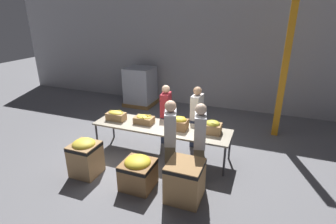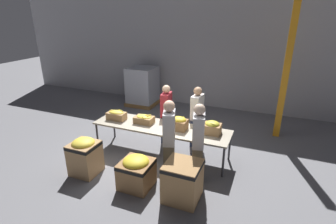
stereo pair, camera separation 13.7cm
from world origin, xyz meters
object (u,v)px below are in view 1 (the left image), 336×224
object	(u,v)px
banana_box_3	(213,127)
volunteer_0	(196,117)
banana_box_2	(179,123)
donation_bin_2	(185,180)
pallet_stack_0	(140,87)
banana_box_1	(144,119)
sorting_table	(161,128)
support_pillar	(285,66)
volunteer_2	(166,114)
donation_bin_1	(138,171)
donation_bin_0	(85,156)
volunteer_1	(199,143)
banana_box_0	(116,115)
volunteer_3	(170,140)

from	to	relation	value
banana_box_3	volunteer_0	size ratio (longest dim) A/B	0.24
banana_box_2	donation_bin_2	bearing A→B (deg)	-66.78
banana_box_3	pallet_stack_0	distance (m)	4.59
banana_box_1	banana_box_2	world-z (taller)	banana_box_2
sorting_table	support_pillar	size ratio (longest dim) A/B	0.84
banana_box_1	sorting_table	bearing A→B (deg)	-5.10
banana_box_1	banana_box_3	bearing A→B (deg)	1.91
volunteer_2	pallet_stack_0	xyz separation A→B (m)	(-2.01, 2.48, -0.09)
banana_box_1	support_pillar	distance (m)	3.98
volunteer_0	donation_bin_1	xyz separation A→B (m)	(-0.60, -2.17, -0.44)
banana_box_2	volunteer_0	distance (m)	0.82
sorting_table	support_pillar	bearing A→B (deg)	40.16
sorting_table	donation_bin_0	xyz separation A→B (m)	(-1.21, -1.37, -0.27)
banana_box_3	support_pillar	size ratio (longest dim) A/B	0.10
volunteer_2	donation_bin_0	distance (m)	2.36
sorting_table	support_pillar	world-z (taller)	support_pillar
volunteer_1	volunteer_2	world-z (taller)	volunteer_1
donation_bin_0	banana_box_1	bearing A→B (deg)	62.61
banana_box_2	volunteer_1	xyz separation A→B (m)	(0.67, -0.67, -0.07)
donation_bin_1	pallet_stack_0	size ratio (longest dim) A/B	0.48
support_pillar	volunteer_2	bearing A→B (deg)	-151.39
banana_box_3	banana_box_1	bearing A→B (deg)	-178.09
support_pillar	banana_box_1	bearing A→B (deg)	-144.91
volunteer_1	support_pillar	bearing A→B (deg)	-42.41
volunteer_2	donation_bin_2	world-z (taller)	volunteer_2
banana_box_0	donation_bin_1	xyz separation A→B (m)	(1.30, -1.35, -0.52)
banana_box_2	volunteer_0	xyz separation A→B (m)	(0.21, 0.78, -0.12)
donation_bin_0	volunteer_1	bearing A→B (deg)	17.10
donation_bin_2	support_pillar	xyz separation A→B (m)	(1.60, 3.61, 1.59)
banana_box_1	banana_box_2	size ratio (longest dim) A/B	1.19
volunteer_3	support_pillar	xyz separation A→B (m)	(2.11, 3.03, 1.14)
volunteer_1	donation_bin_1	xyz separation A→B (m)	(-1.06, -0.72, -0.48)
banana_box_1	donation_bin_0	size ratio (longest dim) A/B	0.56
volunteer_1	pallet_stack_0	distance (m)	5.06
donation_bin_2	pallet_stack_0	bearing A→B (deg)	125.12
sorting_table	volunteer_2	xyz separation A→B (m)	(-0.15, 0.71, 0.08)
banana_box_0	volunteer_2	xyz separation A→B (m)	(1.08, 0.73, -0.09)
support_pillar	volunteer_0	bearing A→B (deg)	-144.02
banana_box_2	volunteer_2	world-z (taller)	volunteer_2
volunteer_0	volunteer_1	world-z (taller)	volunteer_1
banana_box_1	donation_bin_0	world-z (taller)	banana_box_1
banana_box_1	donation_bin_1	distance (m)	1.59
sorting_table	donation_bin_2	size ratio (longest dim) A/B	4.40
support_pillar	donation_bin_1	bearing A→B (deg)	-125.63
banana_box_1	donation_bin_0	distance (m)	1.65
volunteer_2	support_pillar	world-z (taller)	support_pillar
banana_box_0	donation_bin_2	size ratio (longest dim) A/B	0.62
banana_box_0	donation_bin_0	world-z (taller)	banana_box_0
volunteer_1	volunteer_3	xyz separation A→B (m)	(-0.58, -0.13, 0.02)
sorting_table	banana_box_3	distance (m)	1.25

